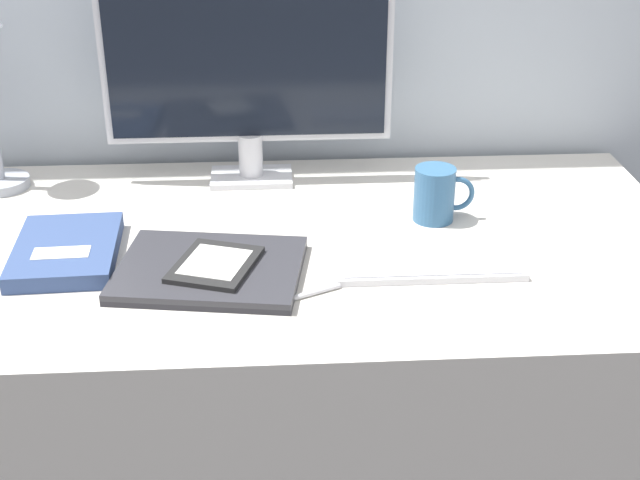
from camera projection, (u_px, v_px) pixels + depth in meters
desk at (297, 397)px, 1.78m from camera, size 1.46×0.79×0.70m
monitor at (247, 59)px, 1.77m from camera, size 0.58×0.11×0.47m
keyboard at (428, 264)px, 1.53m from camera, size 0.32×0.12×0.01m
laptop at (210, 270)px, 1.50m from camera, size 0.34×0.28×0.02m
ereader at (215, 265)px, 1.48m from camera, size 0.17×0.19×0.01m
notebook at (66, 251)px, 1.55m from camera, size 0.18×0.25×0.03m
coffee_mug at (436, 194)px, 1.68m from camera, size 0.12×0.08×0.10m
pen at (299, 296)px, 1.43m from camera, size 0.14×0.07×0.01m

